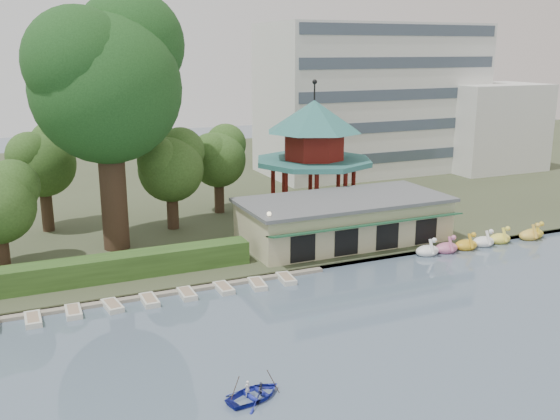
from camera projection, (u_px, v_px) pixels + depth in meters
ground_plane at (384, 384)px, 32.80m from camera, size 220.00×220.00×0.00m
shore at (157, 187)px, 78.77m from camera, size 220.00×70.00×0.40m
embankment at (260, 275)px, 48.07m from camera, size 220.00×0.60×0.30m
dock at (101, 301)px, 43.28m from camera, size 34.00×1.60×0.24m
boathouse at (344, 219)px, 55.57m from camera, size 18.60×9.39×3.90m
pavilion at (314, 145)px, 63.95m from camera, size 12.40×12.40×13.50m
office_building at (391, 104)px, 86.53m from camera, size 38.00×18.00×20.00m
hedge at (50, 276)px, 44.73m from camera, size 30.00×2.00×1.80m
lamp_post at (269, 228)px, 49.36m from camera, size 0.36×0.36×4.28m
big_tree at (107, 75)px, 50.51m from camera, size 13.43×12.52×21.63m
small_trees at (45, 181)px, 53.41m from camera, size 39.51×16.02×10.28m
swan_boats at (485, 242)px, 55.72m from camera, size 14.32×2.07×1.92m
moored_rowboats at (94, 309)px, 41.80m from camera, size 29.48×2.70×0.36m
rowboat_with_passengers at (254, 390)px, 31.35m from camera, size 4.96×4.12×2.01m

